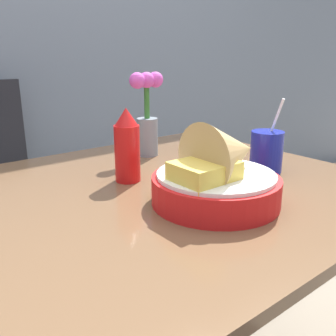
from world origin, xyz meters
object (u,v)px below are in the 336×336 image
at_px(ketchup_bottle, 127,146).
at_px(flower_vase, 147,114).
at_px(drink_cup, 266,153).
at_px(food_basket, 220,174).

xyz_separation_m(ketchup_bottle, flower_vase, (0.18, 0.17, 0.04)).
bearing_deg(flower_vase, drink_cup, -66.27).
bearing_deg(food_basket, flower_vase, 75.18).
relative_size(ketchup_bottle, drink_cup, 0.92).
relative_size(ketchup_bottle, flower_vase, 0.72).
height_order(food_basket, drink_cup, drink_cup).
height_order(drink_cup, flower_vase, flower_vase).
distance_m(food_basket, drink_cup, 0.27).
bearing_deg(food_basket, ketchup_bottle, 107.19).
bearing_deg(drink_cup, ketchup_bottle, 153.18).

